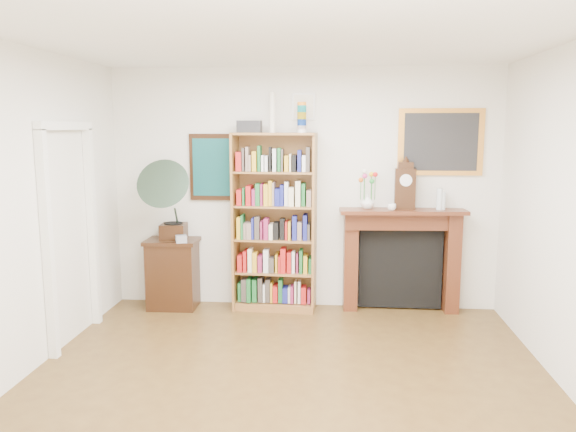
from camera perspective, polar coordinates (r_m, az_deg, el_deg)
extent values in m
cube|color=#4B3216|center=(4.56, -0.48, -18.74)|extent=(4.50, 5.00, 0.01)
cube|color=white|center=(4.09, -0.53, 18.63)|extent=(4.50, 5.00, 0.01)
cube|color=silver|center=(6.56, 1.56, 2.75)|extent=(4.50, 0.01, 2.80)
cube|color=silver|center=(1.72, -8.73, -15.80)|extent=(4.50, 0.01, 2.80)
cube|color=white|center=(5.51, -23.23, -2.89)|extent=(0.08, 0.08, 2.10)
cube|color=white|center=(6.34, -19.26, -1.18)|extent=(0.08, 0.08, 2.10)
cube|color=white|center=(5.82, -21.72, 8.52)|extent=(0.08, 1.02, 0.08)
cube|color=black|center=(6.67, -7.51, 4.93)|extent=(0.58, 0.03, 0.78)
cube|color=#115154|center=(6.65, -7.55, 4.92)|extent=(0.50, 0.01, 0.67)
cube|color=white|center=(6.51, 1.59, 11.08)|extent=(0.26, 0.03, 0.30)
cube|color=silver|center=(6.49, 1.58, 11.08)|extent=(0.22, 0.01, 0.26)
cube|color=#CF8935|center=(6.60, 15.24, 7.26)|extent=(0.95, 0.03, 0.75)
cube|color=#262628|center=(6.58, 15.27, 7.26)|extent=(0.82, 0.01, 0.65)
cube|color=brown|center=(6.52, -5.37, -0.62)|extent=(0.05, 0.33, 2.06)
cube|color=brown|center=(6.42, 2.70, -0.74)|extent=(0.05, 0.33, 2.06)
cube|color=brown|center=(6.37, -1.40, 8.34)|extent=(0.96, 0.39, 0.03)
cube|color=brown|center=(6.70, -1.34, -9.01)|extent=(0.96, 0.39, 0.09)
cube|color=brown|center=(6.61, -1.22, -0.45)|extent=(0.94, 0.07, 2.06)
cube|color=brown|center=(6.58, -1.35, -5.70)|extent=(0.91, 0.37, 0.02)
cube|color=brown|center=(6.49, -1.36, -2.38)|extent=(0.91, 0.37, 0.02)
cube|color=brown|center=(6.43, -1.38, 1.02)|extent=(0.91, 0.37, 0.02)
cube|color=brown|center=(6.39, -1.39, 4.48)|extent=(0.91, 0.37, 0.02)
cube|color=black|center=(6.78, -11.61, -5.75)|extent=(0.61, 0.45, 0.82)
cube|color=#442010|center=(6.57, 6.37, -4.57)|extent=(0.17, 0.22, 1.16)
cube|color=#442010|center=(6.71, 16.32, -4.61)|extent=(0.17, 0.22, 1.16)
cube|color=#442010|center=(6.52, 11.52, -0.48)|extent=(1.32, 0.28, 0.19)
cube|color=#442010|center=(6.46, 11.60, 0.47)|extent=(1.43, 0.41, 0.04)
cube|color=black|center=(6.71, 11.30, -5.25)|extent=(0.96, 0.09, 0.92)
cube|color=black|center=(6.72, -11.54, -1.52)|extent=(0.31, 0.31, 0.18)
cylinder|color=black|center=(6.70, -11.56, -0.73)|extent=(0.24, 0.24, 0.01)
cone|color=#2E4334|center=(6.48, -12.11, 2.41)|extent=(0.62, 0.76, 0.74)
cube|color=#ABACB8|center=(6.49, -10.79, -2.31)|extent=(0.16, 0.16, 0.08)
cube|color=black|center=(6.46, 11.79, 2.71)|extent=(0.24, 0.14, 0.46)
cylinder|color=white|center=(6.39, 11.89, 3.57)|extent=(0.14, 0.02, 0.14)
cube|color=black|center=(6.44, 11.87, 5.01)|extent=(0.17, 0.11, 0.08)
imported|color=silver|center=(6.44, 8.08, 1.45)|extent=(0.20, 0.20, 0.16)
imported|color=white|center=(6.36, 10.49, 0.90)|extent=(0.11, 0.11, 0.08)
cylinder|color=silver|center=(6.53, 15.14, 1.68)|extent=(0.07, 0.07, 0.24)
cylinder|color=silver|center=(6.55, 15.46, 1.51)|extent=(0.06, 0.06, 0.20)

